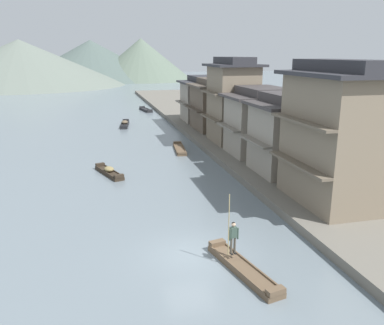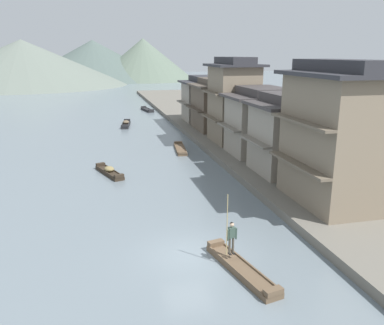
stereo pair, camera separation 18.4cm
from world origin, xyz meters
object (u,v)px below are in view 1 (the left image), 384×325
object	(u,v)px
house_waterfront_second	(288,134)
house_waterfront_far	(215,105)
boat_moored_second	(146,110)
house_waterfront_end	(204,99)
boatman_person	(233,234)
boat_moored_far	(180,149)
house_waterfront_tall	(261,121)
boat_foreground_poled	(243,269)
boat_moored_nearest	(125,124)
house_waterfront_nearest	(336,135)
house_waterfront_narrow	(232,101)
boat_moored_third	(109,172)

from	to	relation	value
house_waterfront_second	house_waterfront_far	size ratio (longest dim) A/B	0.86
boat_moored_second	house_waterfront_end	world-z (taller)	house_waterfront_end
boatman_person	house_waterfront_far	world-z (taller)	house_waterfront_far
boat_moored_second	boat_moored_far	distance (m)	29.87
house_waterfront_second	house_waterfront_far	distance (m)	19.18
boat_moored_second	house_waterfront_tall	distance (m)	35.75
boat_foreground_poled	house_waterfront_second	bearing A→B (deg)	55.99
boat_moored_far	boat_moored_nearest	bearing A→B (deg)	105.23
boat_moored_far	house_waterfront_nearest	world-z (taller)	house_waterfront_nearest
house_waterfront_nearest	house_waterfront_narrow	distance (m)	18.50
boatman_person	house_waterfront_narrow	size ratio (longest dim) A/B	0.35
boat_moored_far	house_waterfront_tall	bearing A→B (deg)	-38.11
house_waterfront_nearest	house_waterfront_tall	world-z (taller)	house_waterfront_nearest
house_waterfront_end	house_waterfront_second	bearing A→B (deg)	-90.83
house_waterfront_narrow	boat_moored_far	bearing A→B (deg)	-175.83
boat_moored_nearest	house_waterfront_tall	bearing A→B (deg)	-62.48
boat_foreground_poled	house_waterfront_end	distance (m)	39.41
boatman_person	house_waterfront_far	xyz separation A→B (m)	(8.65, 30.84, 2.04)
boat_moored_nearest	boat_moored_far	size ratio (longest dim) A/B	1.02
house_waterfront_narrow	boat_moored_nearest	bearing A→B (deg)	123.26
boat_moored_far	house_waterfront_end	xyz separation A→B (m)	(6.57, 14.35, 3.43)
boat_moored_nearest	house_waterfront_narrow	distance (m)	18.91
boat_moored_third	boatman_person	bearing A→B (deg)	-72.77
house_waterfront_tall	boat_moored_nearest	bearing A→B (deg)	117.52
boat_moored_second	house_waterfront_tall	bearing A→B (deg)	-80.09
boat_moored_far	house_waterfront_far	bearing A→B (deg)	51.57
house_waterfront_narrow	house_waterfront_far	size ratio (longest dim) A/B	1.22
boat_moored_far	house_waterfront_end	distance (m)	16.15
boat_foreground_poled	house_waterfront_narrow	size ratio (longest dim) A/B	0.59
house_waterfront_tall	boat_foreground_poled	bearing A→B (deg)	-115.38
boatman_person	house_waterfront_end	xyz separation A→B (m)	(9.04, 37.40, 2.05)
boat_moored_nearest	house_waterfront_second	distance (m)	29.29
house_waterfront_second	boat_moored_far	bearing A→B (deg)	118.56
house_waterfront_nearest	house_waterfront_far	distance (m)	25.90
house_waterfront_tall	house_waterfront_narrow	distance (m)	5.83
boatman_person	house_waterfront_far	size ratio (longest dim) A/B	0.42
boat_moored_third	boat_moored_far	xyz separation A→B (m)	(7.45, 6.97, -0.11)
house_waterfront_tall	house_waterfront_narrow	world-z (taller)	house_waterfront_narrow
boat_foreground_poled	house_waterfront_nearest	size ratio (longest dim) A/B	0.59
boat_foreground_poled	house_waterfront_nearest	world-z (taller)	house_waterfront_nearest
boat_moored_nearest	boat_moored_far	world-z (taller)	boat_moored_nearest
boat_moored_nearest	house_waterfront_second	size ratio (longest dim) A/B	0.87
boat_moored_nearest	house_waterfront_nearest	xyz separation A→B (m)	(10.11, -33.83, 4.59)
boat_moored_second	house_waterfront_end	size ratio (longest dim) A/B	0.74
house_waterfront_second	house_waterfront_narrow	size ratio (longest dim) A/B	0.70
boatman_person	boat_moored_far	world-z (taller)	boatman_person
boat_moored_third	boat_moored_nearest	bearing A→B (deg)	82.08
boat_moored_second	house_waterfront_nearest	bearing A→B (deg)	-83.67
house_waterfront_nearest	house_waterfront_narrow	xyz separation A→B (m)	(-0.05, 18.50, 0.01)
house_waterfront_nearest	house_waterfront_second	world-z (taller)	house_waterfront_nearest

